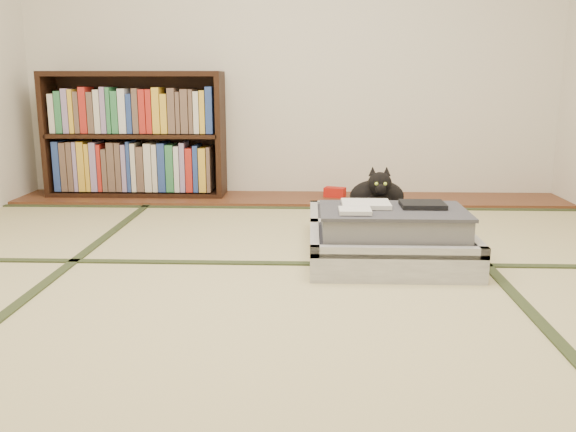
{
  "coord_description": "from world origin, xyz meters",
  "views": [
    {
      "loc": [
        0.15,
        -2.42,
        0.87
      ],
      "look_at": [
        0.05,
        0.35,
        0.25
      ],
      "focal_mm": 38.0,
      "sensor_mm": 36.0,
      "label": 1
    }
  ],
  "objects": [
    {
      "name": "floor",
      "position": [
        0.0,
        0.0,
        0.0
      ],
      "size": [
        4.5,
        4.5,
        0.0
      ],
      "primitive_type": "plane",
      "color": "#CCB988",
      "rests_on": "ground"
    },
    {
      "name": "wood_strip",
      "position": [
        0.0,
        2.0,
        0.01
      ],
      "size": [
        4.0,
        0.5,
        0.02
      ],
      "primitive_type": "cube",
      "color": "brown",
      "rests_on": "ground"
    },
    {
      "name": "red_item",
      "position": [
        0.33,
        2.03,
        0.06
      ],
      "size": [
        0.17,
        0.13,
        0.07
      ],
      "primitive_type": "cube",
      "rotation": [
        0.0,
        0.0,
        -0.32
      ],
      "color": "red",
      "rests_on": "wood_strip"
    },
    {
      "name": "tatami_borders",
      "position": [
        0.0,
        0.49,
        0.0
      ],
      "size": [
        4.0,
        4.5,
        0.01
      ],
      "color": "#2D381E",
      "rests_on": "ground"
    },
    {
      "name": "bookcase",
      "position": [
        -1.15,
        2.07,
        0.45
      ],
      "size": [
        1.31,
        0.3,
        0.92
      ],
      "color": "black",
      "rests_on": "wood_strip"
    },
    {
      "name": "suitcase",
      "position": [
        0.54,
        0.59,
        0.11
      ],
      "size": [
        0.77,
        1.03,
        0.3
      ],
      "color": "silver",
      "rests_on": "floor"
    },
    {
      "name": "cat",
      "position": [
        0.52,
        0.88,
        0.25
      ],
      "size": [
        0.34,
        0.35,
        0.28
      ],
      "color": "black",
      "rests_on": "suitcase"
    },
    {
      "name": "cable_coil",
      "position": [
        0.7,
        0.91,
        0.16
      ],
      "size": [
        0.11,
        0.11,
        0.03
      ],
      "color": "white",
      "rests_on": "suitcase"
    }
  ]
}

